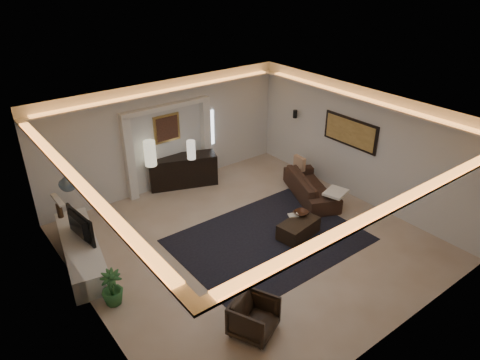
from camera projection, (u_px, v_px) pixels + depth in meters
floor at (249, 242)px, 9.79m from camera, size 7.00×7.00×0.00m
ceiling at (251, 118)px, 8.45m from camera, size 7.00×7.00×0.00m
wall_back at (167, 135)px, 11.59m from camera, size 7.00×0.00×7.00m
wall_front at (395, 271)px, 6.66m from camera, size 7.00×0.00×7.00m
wall_left at (83, 246)px, 7.23m from camera, size 0.00×7.00×7.00m
wall_right at (359, 145)px, 11.01m from camera, size 0.00×7.00×7.00m
cove_soffit at (251, 132)px, 8.58m from camera, size 7.00×7.00×0.04m
daylight_slit at (210, 128)px, 12.35m from camera, size 0.25×0.03×1.00m
area_rug at (269, 240)px, 9.86m from camera, size 4.00×3.00×0.01m
pilaster_left at (129, 160)px, 11.06m from camera, size 0.22×0.20×2.20m
pilaster_right at (206, 139)px, 12.30m from camera, size 0.22×0.20×2.20m
alcove_header at (166, 107)px, 11.15m from camera, size 2.52×0.20×0.12m
painting_frame at (167, 128)px, 11.47m from camera, size 0.74×0.04×0.74m
painting_canvas at (167, 129)px, 11.46m from camera, size 0.62×0.02×0.62m
art_panel_frame at (350, 132)px, 11.09m from camera, size 0.04×1.64×0.74m
art_panel_gold at (350, 132)px, 11.08m from camera, size 0.02×1.50×0.62m
wall_sconce at (295, 114)px, 12.39m from camera, size 0.12×0.12×0.22m
wall_niche at (58, 200)px, 8.16m from camera, size 0.10×0.55×0.04m
console at (183, 172)px, 12.04m from camera, size 1.90×1.18×0.91m
lamp_left at (150, 157)px, 11.23m from camera, size 0.33×0.33×0.67m
lamp_right at (191, 150)px, 11.59m from camera, size 0.27×0.27×0.51m
media_ledge at (81, 251)px, 9.14m from camera, size 1.16×2.75×0.50m
tv at (76, 228)px, 8.94m from camera, size 1.06×0.26×0.60m
figurine at (60, 211)px, 9.76m from camera, size 0.13×0.13×0.34m
ginger_jar at (67, 182)px, 8.38m from camera, size 0.42×0.42×0.35m
plant at (112, 288)px, 7.94m from camera, size 0.41×0.41×0.70m
sofa at (311, 187)px, 11.47m from camera, size 2.24×1.59×0.61m
throw_blanket at (336, 192)px, 10.68m from camera, size 0.67×0.60×0.06m
throw_pillow at (299, 163)px, 12.17m from camera, size 0.14×0.39×0.38m
coffee_table at (298, 228)px, 9.92m from camera, size 1.05×0.68×0.36m
bowl at (301, 212)px, 10.07m from camera, size 0.33×0.33×0.08m
magazine at (293, 214)px, 10.03m from camera, size 0.28×0.25×0.03m
armchair at (254, 317)px, 7.34m from camera, size 0.94×0.95×0.65m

